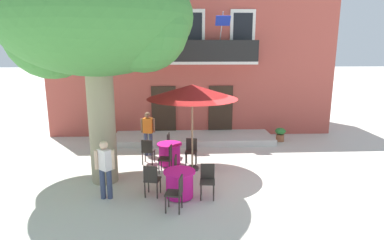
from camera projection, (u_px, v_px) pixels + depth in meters
ground_plane at (216, 177)px, 10.14m from camera, size 120.00×120.00×0.00m
building_facade at (190, 53)px, 16.11m from camera, size 13.00×5.09×7.50m
entrance_step_platform at (193, 138)px, 14.05m from camera, size 6.85×1.89×0.25m
plane_tree at (93, 23)px, 8.90m from camera, size 5.52×4.85×6.41m
cafe_table_near_tree at (170, 154)px, 11.14m from camera, size 0.86×0.86×0.76m
cafe_chair_near_tree_0 at (171, 144)px, 11.85m from camera, size 0.46×0.46×0.91m
cafe_chair_near_tree_1 at (148, 150)px, 11.13m from camera, size 0.46×0.46×0.91m
cafe_chair_near_tree_2 at (167, 157)px, 10.38m from camera, size 0.46×0.46×0.91m
cafe_chair_near_tree_3 at (191, 150)px, 11.13m from camera, size 0.45×0.45×0.91m
cafe_table_middle at (180, 184)px, 8.68m from camera, size 0.86×0.86×0.76m
cafe_chair_middle_0 at (179, 169)px, 9.38m from camera, size 0.44×0.44×0.91m
cafe_chair_middle_1 at (152, 178)px, 8.69m from camera, size 0.47×0.47×0.91m
cafe_chair_middle_2 at (177, 191)px, 7.91m from camera, size 0.47×0.47×0.91m
cafe_chair_middle_3 at (207, 179)px, 8.68m from camera, size 0.44×0.44×0.91m
cafe_umbrella at (192, 92)px, 10.19m from camera, size 2.90×2.90×2.85m
ground_planter_left at (106, 131)px, 13.97m from camera, size 0.40×0.40×0.78m
ground_planter_right at (280, 134)px, 13.97m from camera, size 0.45×0.45×0.59m
pedestrian_near_entrance at (148, 131)px, 12.01m from camera, size 0.53×0.27×1.66m
pedestrian_mid_plaza at (105, 166)px, 8.50m from camera, size 0.53×0.39×1.61m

